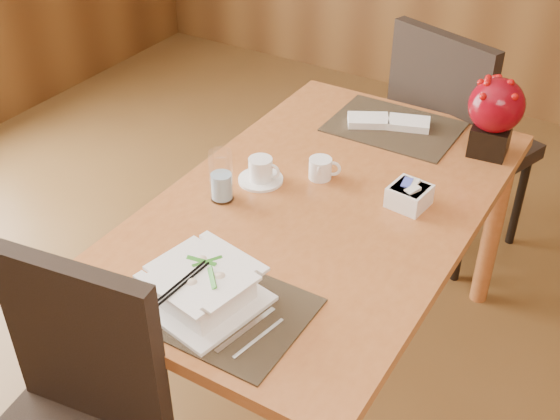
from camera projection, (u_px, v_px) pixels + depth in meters
The scene contains 12 objects.
dining_table at pixel (321, 227), 2.20m from camera, with size 0.90×1.50×0.75m.
placemat_near at pixel (218, 307), 1.76m from camera, with size 0.45×0.33×0.01m, color black.
placemat_far at pixel (394, 127), 2.53m from camera, with size 0.45×0.33×0.01m, color black.
soup_setting at pixel (203, 288), 1.74m from camera, with size 0.31×0.31×0.11m.
coffee_cup at pixel (261, 171), 2.22m from camera, with size 0.14×0.14×0.08m.
water_glass at pixel (221, 176), 2.11m from camera, with size 0.07×0.07×0.17m, color white.
creamer_jug at pixel (320, 168), 2.24m from camera, with size 0.10×0.10×0.07m, color white, non-canonical shape.
sugar_caddy at pixel (409, 196), 2.11m from camera, with size 0.11×0.11×0.07m, color white.
berry_decor at pixel (495, 112), 2.30m from camera, with size 0.18×0.18×0.27m.
napkins_far at pixel (391, 122), 2.52m from camera, with size 0.29×0.10×0.03m, color white, non-canonical shape.
bread_plate at pixel (82, 286), 1.82m from camera, with size 0.13×0.13×0.01m, color white.
far_chair at pixel (452, 134), 2.84m from camera, with size 0.61×0.61×1.03m.
Camera 1 is at (0.80, -0.98, 1.97)m, focal length 45.00 mm.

